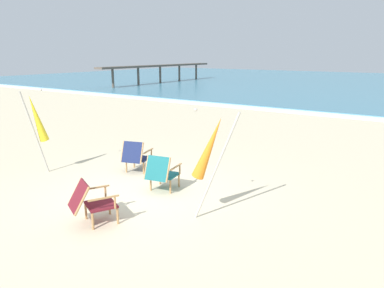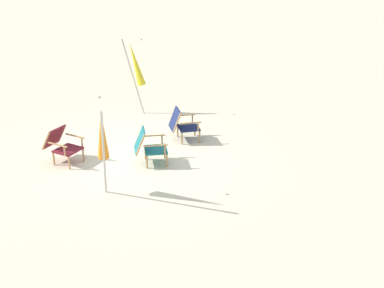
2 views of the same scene
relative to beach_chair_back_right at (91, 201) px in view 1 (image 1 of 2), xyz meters
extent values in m
plane|color=beige|center=(-0.25, 1.52, -0.42)|extent=(80.00, 80.00, 0.00)
cube|color=teal|center=(-0.25, 34.59, -0.37)|extent=(80.00, 40.00, 0.10)
cube|color=white|center=(-0.25, 14.29, -0.39)|extent=(80.00, 1.10, 0.06)
cube|color=maroon|center=(0.08, 0.15, -0.10)|extent=(0.68, 0.66, 0.04)
cube|color=maroon|center=(-0.09, -0.18, 0.12)|extent=(0.57, 0.48, 0.47)
cylinder|color=#AD7F4C|center=(-0.04, 0.45, -0.26)|extent=(0.04, 0.04, 0.32)
cylinder|color=#AD7F4C|center=(0.38, 0.24, -0.26)|extent=(0.04, 0.04, 0.32)
cylinder|color=#AD7F4C|center=(-0.23, 0.06, -0.26)|extent=(0.04, 0.04, 0.32)
cylinder|color=#AD7F4C|center=(0.19, -0.15, -0.26)|extent=(0.04, 0.04, 0.32)
cube|color=#AD7F4C|center=(-0.18, 0.26, 0.12)|extent=(0.27, 0.49, 0.02)
cylinder|color=#AD7F4C|center=(-0.10, 0.43, 0.01)|extent=(0.04, 0.04, 0.22)
cube|color=#AD7F4C|center=(0.32, 0.01, 0.12)|extent=(0.27, 0.49, 0.02)
cylinder|color=#AD7F4C|center=(0.40, 0.18, 0.01)|extent=(0.04, 0.04, 0.22)
cylinder|color=#AD7F4C|center=(-0.32, -0.07, 0.12)|extent=(0.17, 0.28, 0.47)
cylinder|color=#AD7F4C|center=(0.14, -0.29, 0.12)|extent=(0.17, 0.28, 0.47)
cube|color=#196066|center=(-0.03, 2.06, -0.10)|extent=(0.61, 0.58, 0.04)
cube|color=#196066|center=(0.04, 1.73, 0.14)|extent=(0.53, 0.33, 0.49)
cylinder|color=#AD7F4C|center=(-0.30, 2.23, -0.26)|extent=(0.04, 0.04, 0.32)
cylinder|color=#AD7F4C|center=(0.16, 2.32, -0.26)|extent=(0.04, 0.04, 0.32)
cylinder|color=#AD7F4C|center=(-0.21, 1.80, -0.26)|extent=(0.04, 0.04, 0.32)
cylinder|color=#AD7F4C|center=(0.25, 1.90, -0.26)|extent=(0.04, 0.04, 0.32)
cube|color=#AD7F4C|center=(-0.30, 1.99, 0.12)|extent=(0.14, 0.52, 0.02)
cylinder|color=#AD7F4C|center=(-0.34, 2.17, 0.01)|extent=(0.04, 0.04, 0.22)
cube|color=#AD7F4C|center=(0.25, 2.10, 0.12)|extent=(0.14, 0.52, 0.02)
cylinder|color=#AD7F4C|center=(0.21, 2.28, 0.01)|extent=(0.04, 0.04, 0.22)
cylinder|color=#AD7F4C|center=(-0.21, 1.68, 0.14)|extent=(0.09, 0.24, 0.49)
cylinder|color=#AD7F4C|center=(0.29, 1.78, 0.14)|extent=(0.09, 0.24, 0.49)
cube|color=#19234C|center=(-1.37, 2.70, -0.10)|extent=(0.64, 0.61, 0.04)
cube|color=#19234C|center=(-1.28, 2.38, 0.14)|extent=(0.54, 0.35, 0.50)
cylinder|color=#AD7F4C|center=(-1.66, 2.84, -0.26)|extent=(0.04, 0.04, 0.32)
cylinder|color=#AD7F4C|center=(-1.21, 2.97, -0.26)|extent=(0.04, 0.04, 0.32)
cylinder|color=#AD7F4C|center=(-1.54, 2.42, -0.26)|extent=(0.04, 0.04, 0.32)
cylinder|color=#AD7F4C|center=(-1.09, 2.56, -0.26)|extent=(0.04, 0.04, 0.32)
cube|color=#AD7F4C|center=(-1.64, 2.60, 0.12)|extent=(0.19, 0.52, 0.02)
cylinder|color=#AD7F4C|center=(-1.69, 2.78, 0.01)|extent=(0.04, 0.04, 0.22)
cube|color=#AD7F4C|center=(-1.10, 2.76, 0.12)|extent=(0.19, 0.52, 0.02)
cylinder|color=#AD7F4C|center=(-1.16, 2.94, 0.01)|extent=(0.04, 0.04, 0.22)
cylinder|color=#AD7F4C|center=(-1.52, 2.30, 0.14)|extent=(0.10, 0.23, 0.50)
cylinder|color=#AD7F4C|center=(-1.03, 2.45, 0.14)|extent=(0.10, 0.23, 0.50)
cylinder|color=#B7B2A8|center=(1.71, 1.32, 0.56)|extent=(0.78, 0.24, 1.98)
cone|color=orange|center=(1.58, 1.29, 0.90)|extent=(0.66, 0.37, 1.16)
sphere|color=#B7B2A8|center=(1.34, 1.22, 1.54)|extent=(0.06, 0.06, 0.06)
cylinder|color=#B7B2A8|center=(-3.22, 1.10, 0.60)|extent=(0.10, 0.57, 2.05)
cone|color=yellow|center=(-3.21, 1.19, 0.95)|extent=(0.27, 0.52, 1.17)
sphere|color=#B7B2A8|center=(-3.19, 1.36, 1.61)|extent=(0.06, 0.06, 0.06)
cube|color=brown|center=(-17.92, 23.79, 1.28)|extent=(0.90, 15.17, 0.16)
cylinder|color=brown|center=(-17.92, 17.73, 0.43)|extent=(0.20, 0.20, 1.70)
cylinder|color=brown|center=(-17.92, 20.76, 0.43)|extent=(0.20, 0.20, 1.70)
cylinder|color=brown|center=(-17.92, 23.79, 0.43)|extent=(0.20, 0.20, 1.70)
cylinder|color=brown|center=(-17.92, 26.83, 0.43)|extent=(0.20, 0.20, 1.70)
cylinder|color=brown|center=(-17.92, 29.86, 0.43)|extent=(0.20, 0.20, 1.70)
camera|label=1|loc=(4.83, -3.95, 2.47)|focal=35.00mm
camera|label=2|loc=(10.54, 3.40, 4.63)|focal=50.00mm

